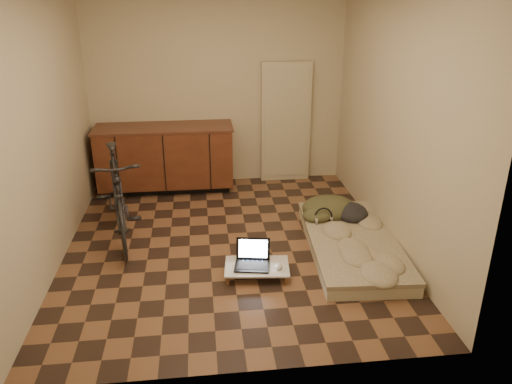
{
  "coord_description": "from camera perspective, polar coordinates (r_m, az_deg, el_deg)",
  "views": [
    {
      "loc": [
        -0.28,
        -4.89,
        2.63
      ],
      "look_at": [
        0.31,
        0.13,
        0.55
      ],
      "focal_mm": 35.0,
      "sensor_mm": 36.0,
      "label": 1
    }
  ],
  "objects": [
    {
      "name": "headphones",
      "position": [
        5.68,
        7.72,
        -2.72
      ],
      "size": [
        0.24,
        0.22,
        0.15
      ],
      "primitive_type": null,
      "rotation": [
        0.0,
        0.0,
        0.04
      ],
      "color": "black",
      "rests_on": "futon"
    },
    {
      "name": "appliance_panel",
      "position": [
        7.16,
        3.41,
        7.93
      ],
      "size": [
        0.7,
        0.1,
        1.7
      ],
      "primitive_type": "cube",
      "color": "beige",
      "rests_on": "ground"
    },
    {
      "name": "clothing_pile",
      "position": [
        5.9,
        9.02,
        -1.22
      ],
      "size": [
        0.71,
        0.6,
        0.27
      ],
      "primitive_type": null,
      "rotation": [
        0.0,
        0.0,
        -0.06
      ],
      "color": "#3E3F24",
      "rests_on": "futon"
    },
    {
      "name": "bicycle",
      "position": [
        5.67,
        -15.59,
        0.13
      ],
      "size": [
        0.84,
        1.81,
        1.13
      ],
      "primitive_type": "imported",
      "rotation": [
        0.0,
        0.0,
        0.19
      ],
      "color": "black",
      "rests_on": "ground"
    },
    {
      "name": "room_shell",
      "position": [
        5.07,
        -3.37,
        7.12
      ],
      "size": [
        3.5,
        4.0,
        2.6
      ],
      "color": "brown",
      "rests_on": "ground"
    },
    {
      "name": "laptop",
      "position": [
        4.94,
        -0.41,
        -7.75
      ],
      "size": [
        0.38,
        0.36,
        0.23
      ],
      "rotation": [
        0.0,
        0.0,
        -0.18
      ],
      "color": "black",
      "rests_on": "lap_desk"
    },
    {
      "name": "mouse",
      "position": [
        4.89,
        2.59,
        -8.48
      ],
      "size": [
        0.08,
        0.12,
        0.04
      ],
      "primitive_type": "ellipsoid",
      "rotation": [
        0.0,
        0.0,
        -0.14
      ],
      "color": "silver",
      "rests_on": "lap_desk"
    },
    {
      "name": "cabinets",
      "position": [
        6.95,
        -10.29,
        3.87
      ],
      "size": [
        1.84,
        0.62,
        0.91
      ],
      "color": "black",
      "rests_on": "ground"
    },
    {
      "name": "futon",
      "position": [
        5.48,
        10.9,
        -5.8
      ],
      "size": [
        1.02,
        1.94,
        0.16
      ],
      "rotation": [
        0.0,
        0.0,
        -0.06
      ],
      "color": "beige",
      "rests_on": "ground"
    },
    {
      "name": "lap_desk",
      "position": [
        4.94,
        0.1,
        -8.55
      ],
      "size": [
        0.66,
        0.47,
        0.1
      ],
      "rotation": [
        0.0,
        0.0,
        -0.1
      ],
      "color": "brown",
      "rests_on": "ground"
    }
  ]
}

